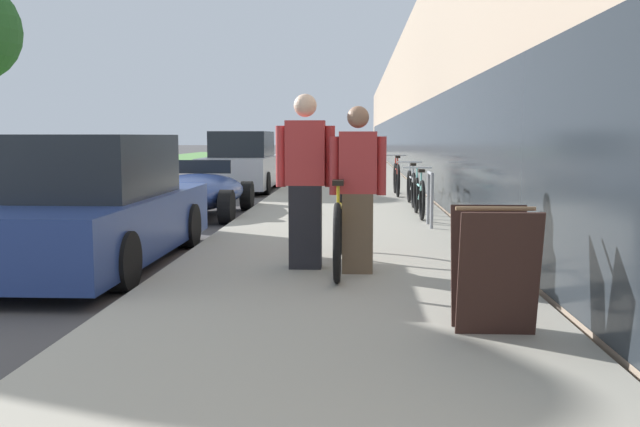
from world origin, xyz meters
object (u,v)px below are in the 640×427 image
(person_rider, at_px, (358,190))
(parked_sedan_far, at_px, (243,164))
(tandem_bicycle, at_px, (339,229))
(cruiser_bike_nearest, at_px, (419,196))
(person_bystander, at_px, (305,181))
(bike_rack_hoop, at_px, (430,193))
(cruiser_bike_farthest, at_px, (397,178))
(parked_sedan_curbside, at_px, (91,208))
(vintage_roadster_curbside, at_px, (194,192))
(sandwich_board_sign, at_px, (494,269))
(cruiser_bike_middle, at_px, (411,187))

(person_rider, xyz_separation_m, parked_sedan_far, (-3.15, 12.39, -0.24))
(tandem_bicycle, xyz_separation_m, cruiser_bike_nearest, (1.27, 4.84, -0.05))
(person_bystander, xyz_separation_m, parked_sedan_far, (-2.60, 12.16, -0.31))
(tandem_bicycle, distance_m, bike_rack_hoop, 3.75)
(bike_rack_hoop, distance_m, cruiser_bike_farthest, 5.84)
(parked_sedan_curbside, distance_m, vintage_roadster_curbside, 5.13)
(bike_rack_hoop, bearing_deg, cruiser_bike_farthest, 91.82)
(person_bystander, height_order, parked_sedan_far, person_bystander)
(person_bystander, xyz_separation_m, sandwich_board_sign, (1.52, -2.38, -0.47))
(tandem_bicycle, xyz_separation_m, person_rider, (0.19, -0.30, 0.44))
(cruiser_bike_middle, distance_m, parked_sedan_far, 6.72)
(cruiser_bike_farthest, bearing_deg, sandwich_board_sign, -89.86)
(bike_rack_hoop, xyz_separation_m, sandwich_board_sign, (-0.16, -5.96, -0.06))
(vintage_roadster_curbside, distance_m, parked_sedan_far, 6.39)
(cruiser_bike_farthest, bearing_deg, cruiser_bike_middle, -86.30)
(parked_sedan_curbside, bearing_deg, parked_sedan_far, 90.23)
(cruiser_bike_farthest, relative_size, parked_sedan_far, 0.40)
(bike_rack_hoop, xyz_separation_m, cruiser_bike_farthest, (-0.19, 5.84, -0.12))
(person_bystander, distance_m, cruiser_bike_farthest, 9.55)
(cruiser_bike_middle, height_order, sandwich_board_sign, sandwich_board_sign)
(person_rider, xyz_separation_m, vintage_roadster_curbside, (-3.06, 6.01, -0.52))
(person_rider, xyz_separation_m, cruiser_bike_middle, (1.10, 7.20, -0.48))
(tandem_bicycle, bearing_deg, person_bystander, -169.35)
(person_rider, distance_m, cruiser_bike_middle, 7.30)
(sandwich_board_sign, height_order, parked_sedan_far, parked_sedan_far)
(tandem_bicycle, height_order, bike_rack_hoop, tandem_bicycle)
(tandem_bicycle, bearing_deg, sandwich_board_sign, -64.62)
(tandem_bicycle, height_order, cruiser_bike_middle, tandem_bicycle)
(cruiser_bike_middle, xyz_separation_m, parked_sedan_curbside, (-4.21, -6.31, 0.19))
(parked_sedan_curbside, height_order, vintage_roadster_curbside, parked_sedan_curbside)
(tandem_bicycle, height_order, vintage_roadster_curbside, tandem_bicycle)
(cruiser_bike_farthest, height_order, parked_sedan_curbside, parked_sedan_curbside)
(cruiser_bike_middle, bearing_deg, cruiser_bike_nearest, -90.65)
(sandwich_board_sign, distance_m, parked_sedan_far, 15.12)
(parked_sedan_far, bearing_deg, parked_sedan_curbside, -89.77)
(cruiser_bike_farthest, bearing_deg, person_bystander, -98.99)
(cruiser_bike_nearest, distance_m, cruiser_bike_middle, 2.06)
(cruiser_bike_nearest, height_order, sandwich_board_sign, sandwich_board_sign)
(parked_sedan_far, bearing_deg, cruiser_bike_nearest, -59.78)
(sandwich_board_sign, bearing_deg, cruiser_bike_farthest, 90.14)
(tandem_bicycle, height_order, parked_sedan_far, parked_sedan_far)
(vintage_roadster_curbside, bearing_deg, parked_sedan_far, 90.82)
(person_bystander, xyz_separation_m, cruiser_bike_middle, (1.65, 6.97, -0.55))
(vintage_roadster_curbside, bearing_deg, cruiser_bike_nearest, -11.98)
(tandem_bicycle, distance_m, person_rider, 0.57)
(cruiser_bike_nearest, bearing_deg, vintage_roadster_curbside, 168.02)
(person_bystander, relative_size, sandwich_board_sign, 2.03)
(tandem_bicycle, distance_m, vintage_roadster_curbside, 6.40)
(cruiser_bike_middle, height_order, cruiser_bike_farthest, cruiser_bike_farthest)
(tandem_bicycle, bearing_deg, parked_sedan_far, 103.75)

